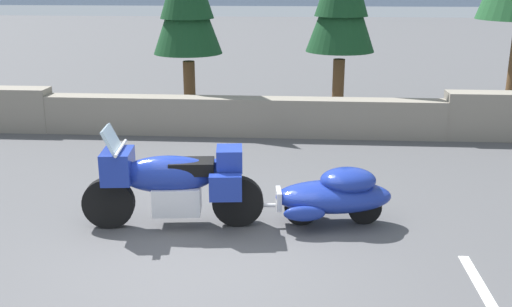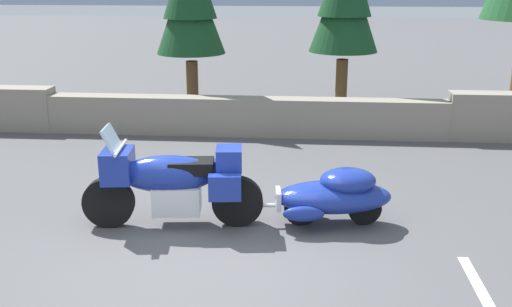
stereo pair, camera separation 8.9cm
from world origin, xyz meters
The scene contains 4 objects.
ground_plane centered at (0.00, 0.00, 0.00)m, with size 80.00×80.00×0.00m, color #4C4C4F.
stone_guard_wall centered at (0.07, 5.48, 0.44)m, with size 24.00×0.51×0.94m.
touring_motorcycle centered at (-0.47, 0.91, 0.62)m, with size 2.31×0.89×1.33m.
car_shaped_trailer centered at (1.60, 1.13, 0.41)m, with size 2.23×0.88×0.76m.
Camera 2 is at (1.19, -6.01, 3.13)m, focal length 41.27 mm.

